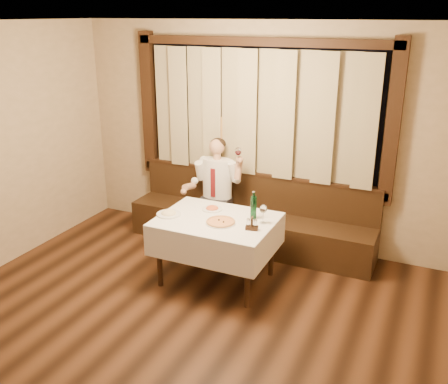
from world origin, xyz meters
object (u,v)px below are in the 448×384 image
at_px(pizza, 221,222).
at_px(pasta_red, 212,207).
at_px(seated_man, 215,184).
at_px(green_bottle, 253,207).
at_px(dining_table, 216,227).
at_px(cruet_caddy, 252,225).
at_px(pasta_cream, 169,212).
at_px(banquette, 250,222).

relative_size(pizza, pasta_red, 1.42).
bearing_deg(pasta_red, seated_man, 112.89).
bearing_deg(green_bottle, dining_table, -153.56).
xyz_separation_m(green_bottle, cruet_caddy, (0.10, -0.29, -0.08)).
xyz_separation_m(dining_table, cruet_caddy, (0.46, -0.11, 0.15)).
relative_size(pizza, cruet_caddy, 2.37).
bearing_deg(pasta_cream, pizza, 2.61).
distance_m(pizza, cruet_caddy, 0.37).
bearing_deg(banquette, cruet_caddy, -68.04).
height_order(banquette, pizza, banquette).
bearing_deg(seated_man, pizza, -61.70).
bearing_deg(green_bottle, pasta_red, 175.40).
distance_m(pasta_cream, cruet_caddy, 0.99).
xyz_separation_m(green_bottle, seated_man, (-0.82, 0.76, -0.08)).
height_order(pasta_cream, seated_man, seated_man).
relative_size(banquette, dining_table, 2.52).
distance_m(banquette, seated_man, 0.68).
xyz_separation_m(pizza, cruet_caddy, (0.36, -0.02, 0.03)).
relative_size(cruet_caddy, seated_man, 0.10).
bearing_deg(seated_man, green_bottle, -42.62).
bearing_deg(green_bottle, pizza, -134.60).
xyz_separation_m(pasta_red, seated_man, (-0.30, 0.71, 0.02)).
height_order(green_bottle, cruet_caddy, green_bottle).
relative_size(banquette, cruet_caddy, 23.05).
relative_size(pasta_red, seated_man, 0.17).
bearing_deg(pasta_red, cruet_caddy, -28.50).
xyz_separation_m(banquette, green_bottle, (0.36, -0.84, 0.58)).
distance_m(pasta_cream, seated_man, 1.06).
xyz_separation_m(pasta_red, cruet_caddy, (0.62, -0.33, 0.02)).
relative_size(pizza, green_bottle, 1.06).
relative_size(pasta_red, green_bottle, 0.75).
bearing_deg(banquette, seated_man, -169.07).
bearing_deg(seated_man, pasta_red, -67.11).
height_order(dining_table, pizza, pizza).
relative_size(pasta_red, cruet_caddy, 1.67).
relative_size(banquette, seated_man, 2.32).
bearing_deg(pasta_cream, pasta_red, 42.58).
height_order(dining_table, seated_man, seated_man).
height_order(pizza, pasta_cream, pasta_cream).
bearing_deg(cruet_caddy, pasta_cream, 168.81).
xyz_separation_m(pasta_cream, green_bottle, (0.89, 0.30, 0.09)).
relative_size(pasta_cream, green_bottle, 0.87).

